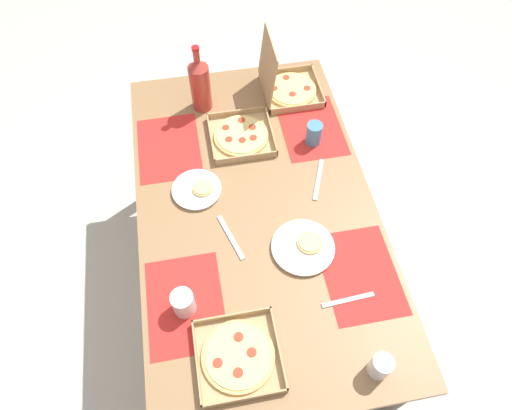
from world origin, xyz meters
The scene contains 18 objects.
ground_plane centered at (0.00, 0.00, 0.00)m, with size 6.00×6.00×0.00m, color beige.
dining_table centered at (0.00, 0.00, 0.66)m, with size 1.59×0.93×0.76m.
placemat_near_left centered at (-0.36, -0.31, 0.76)m, with size 0.36×0.26×0.00m, color red.
placemat_near_right centered at (0.36, -0.31, 0.76)m, with size 0.36×0.26×0.00m, color red.
placemat_far_left centered at (-0.36, 0.31, 0.76)m, with size 0.36×0.26×0.00m, color red.
placemat_far_right centered at (0.36, 0.31, 0.76)m, with size 0.36×0.26×0.00m, color red.
pizza_box_corner_left centered at (0.36, 0.00, 0.78)m, with size 0.27×0.27×0.04m.
pizza_box_center centered at (0.59, -0.25, 0.81)m, with size 0.26×0.27×0.30m.
pizza_box_edge_far centered at (-0.57, 0.16, 0.78)m, with size 0.27×0.27×0.04m.
plate_near_left centered at (0.11, 0.22, 0.77)m, with size 0.20×0.20×0.03m.
plate_middle centered at (-0.22, -0.14, 0.77)m, with size 0.23×0.23×0.03m.
soda_bottle centered at (0.58, 0.14, 0.90)m, with size 0.09×0.09×0.32m.
cup_clear_left centered at (-0.69, -0.27, 0.81)m, with size 0.07×0.07×0.10m, color silver.
cup_spare centered at (0.28, -0.30, 0.82)m, with size 0.07×0.07×0.10m, color teal.
cup_red centered at (-0.37, 0.32, 0.82)m, with size 0.08×0.08×0.10m, color silver.
knife_by_far_left centered at (-0.13, 0.12, 0.77)m, with size 0.21×0.02×0.01m, color #B7B7BC.
knife_by_far_right centered at (0.08, -0.27, 0.77)m, with size 0.21×0.02×0.01m, color #B7B7BC.
fork_by_near_right centered at (-0.45, -0.24, 0.77)m, with size 0.19×0.02×0.01m, color #B7B7BC.
Camera 1 is at (-0.97, 0.18, 2.27)m, focal length 32.15 mm.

